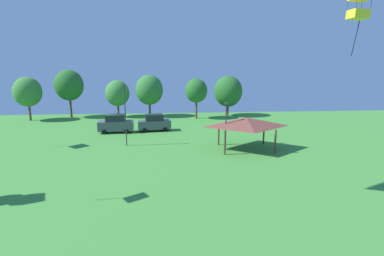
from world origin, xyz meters
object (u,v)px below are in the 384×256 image
Objects in this scene: light_post_0 at (125,112)px; treeline_tree_0 at (28,92)px; parked_car_leftmost at (116,124)px; treeline_tree_2 at (117,93)px; treeline_tree_3 at (149,90)px; parked_car_second_from_left at (154,123)px; treeline_tree_5 at (228,91)px; park_pavilion at (246,122)px; light_post_1 at (226,123)px; kite_flying_5 at (359,5)px; treeline_tree_1 at (69,85)px; treeline_tree_4 at (196,91)px.

light_post_0 is 0.97× the size of treeline_tree_0.
parked_car_leftmost is 0.73× the size of treeline_tree_2.
treeline_tree_3 reaches higher than parked_car_leftmost.
treeline_tree_3 is at bearing 88.62° from parked_car_second_from_left.
treeline_tree_2 is at bearing 9.23° from treeline_tree_0.
treeline_tree_5 reaches higher than treeline_tree_0.
treeline_tree_0 is (-31.79, 19.91, 1.75)m from park_pavilion.
parked_car_leftmost is 0.90× the size of light_post_1.
kite_flying_5 is at bearing -66.58° from parked_car_second_from_left.
park_pavilion is 25.28m from treeline_tree_3.
treeline_tree_3 reaches higher than light_post_0.
treeline_tree_5 is at bearing 3.45° from treeline_tree_0.
light_post_0 is at bearing -78.44° from treeline_tree_2.
treeline_tree_1 is (-10.03, 13.02, 4.47)m from parked_car_leftmost.
treeline_tree_3 is (-1.32, 12.12, 3.64)m from parked_car_second_from_left.
light_post_1 is 20.16m from treeline_tree_4.
treeline_tree_5 is at bearing 50.97° from light_post_0.
parked_car_second_from_left is 0.67× the size of light_post_0.
parked_car_second_from_left is at bearing 4.37° from parked_car_leftmost.
treeline_tree_1 is at bearing 138.94° from park_pavilion.
treeline_tree_5 is (34.12, 2.06, -0.33)m from treeline_tree_0.
park_pavilion is at bearing -61.88° from treeline_tree_3.
parked_car_second_from_left is 12.73m from treeline_tree_3.
treeline_tree_2 is at bearing 179.24° from treeline_tree_5.
kite_flying_5 is at bearing -65.74° from light_post_1.
kite_flying_5 reaches higher than treeline_tree_3.
kite_flying_5 is at bearing -59.38° from treeline_tree_2.
treeline_tree_2 is 19.84m from treeline_tree_5.
treeline_tree_1 is 1.21× the size of treeline_tree_4.
treeline_tree_4 is at bearing 46.54° from parked_car_second_from_left.
kite_flying_5 reaches higher than parked_car_leftmost.
treeline_tree_1 is 13.99m from treeline_tree_3.
parked_car_second_from_left is 0.57× the size of treeline_tree_1.
light_post_0 is 19.78m from treeline_tree_4.
treeline_tree_2 is at bearing 112.22° from parked_car_second_from_left.
light_post_1 is at bearing 114.26° from kite_flying_5.
kite_flying_5 is 34.35m from treeline_tree_4.
treeline_tree_3 reaches higher than treeline_tree_0.
treeline_tree_3 is 14.23m from treeline_tree_5.
treeline_tree_2 is (-17.51, 22.23, 1.19)m from park_pavilion.
park_pavilion is at bearing -96.07° from treeline_tree_5.
parked_car_second_from_left is 17.83m from treeline_tree_5.
parked_car_second_from_left is 12.30m from treeline_tree_4.
treeline_tree_4 reaches higher than park_pavilion.
treeline_tree_4 is (28.10, -0.27, 0.01)m from treeline_tree_0.
kite_flying_5 reaches higher than parked_car_second_from_left.
kite_flying_5 is 16.97m from light_post_1.
parked_car_second_from_left is at bearing 69.22° from light_post_0.
parked_car_leftmost is 0.57× the size of treeline_tree_1.
treeline_tree_3 reaches higher than treeline_tree_4.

